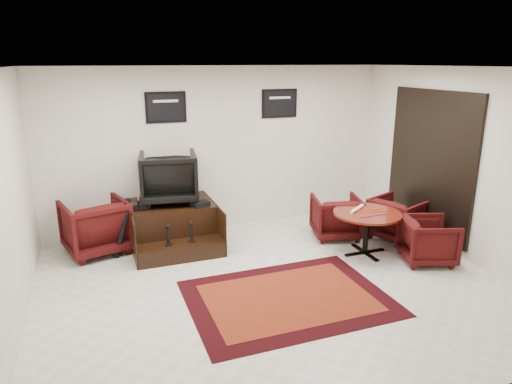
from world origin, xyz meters
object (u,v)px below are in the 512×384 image
shine_chair (169,175)px  table_chair_back (336,215)px  table_chair_corner (428,238)px  table_chair_window (398,216)px  armchair_side (95,224)px  shine_podium (173,226)px  meeting_table (367,218)px

shine_chair → table_chair_back: 2.84m
table_chair_back → table_chair_corner: size_ratio=1.06×
table_chair_window → table_chair_corner: bearing=149.5°
shine_chair → armchair_side: bearing=10.0°
shine_podium → shine_chair: (-0.00, 0.14, 0.82)m
shine_chair → table_chair_window: bearing=170.2°
shine_chair → table_chair_back: shine_chair is taller
armchair_side → table_chair_back: 3.87m
meeting_table → table_chair_back: bearing=95.2°
shine_chair → meeting_table: size_ratio=0.88×
meeting_table → table_chair_back: size_ratio=1.31×
table_chair_window → table_chair_corner: table_chair_window is taller
armchair_side → table_chair_corner: armchair_side is taller
armchair_side → table_chair_window: size_ratio=1.18×
table_chair_corner → table_chair_back: bearing=48.3°
meeting_table → table_chair_corner: 0.92m
shine_podium → meeting_table: size_ratio=1.35×
meeting_table → table_chair_back: (-0.07, 0.78, -0.19)m
shine_podium → shine_chair: bearing=90.0°
shine_podium → table_chair_window: 3.70m
armchair_side → table_chair_corner: (4.57, -2.08, -0.10)m
armchair_side → table_chair_corner: size_ratio=1.26×
table_chair_window → table_chair_corner: (-0.15, -0.91, -0.02)m
table_chair_window → shine_podium: bearing=52.2°
shine_chair → meeting_table: shine_chair is taller
shine_chair → shine_podium: bearing=98.8°
shine_podium → table_chair_back: table_chair_back is taller
table_chair_back → shine_chair: bearing=-0.3°
shine_podium → shine_chair: shine_chair is taller
armchair_side → table_chair_window: armchair_side is taller
meeting_table → shine_chair: bearing=150.5°
table_chair_back → armchair_side: bearing=4.7°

